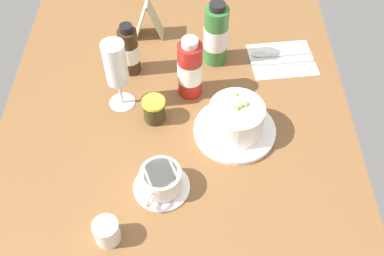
% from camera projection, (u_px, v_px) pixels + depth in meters
% --- Properties ---
extents(ground_plane, '(1.10, 0.84, 0.03)m').
position_uv_depth(ground_plane, '(176.00, 148.00, 1.05)').
color(ground_plane, brown).
extents(porridge_bowl, '(0.19, 0.19, 0.09)m').
position_uv_depth(porridge_bowl, '(236.00, 121.00, 1.02)').
color(porridge_bowl, white).
rests_on(porridge_bowl, ground_plane).
extents(cutlery_setting, '(0.16, 0.18, 0.01)m').
position_uv_depth(cutlery_setting, '(280.00, 59.00, 1.21)').
color(cutlery_setting, white).
rests_on(cutlery_setting, ground_plane).
extents(coffee_cup, '(0.13, 0.12, 0.06)m').
position_uv_depth(coffee_cup, '(161.00, 181.00, 0.94)').
color(coffee_cup, white).
rests_on(coffee_cup, ground_plane).
extents(creamer_jug, '(0.05, 0.06, 0.06)m').
position_uv_depth(creamer_jug, '(107.00, 231.00, 0.87)').
color(creamer_jug, white).
rests_on(creamer_jug, ground_plane).
extents(wine_glass, '(0.06, 0.06, 0.19)m').
position_uv_depth(wine_glass, '(116.00, 66.00, 1.02)').
color(wine_glass, white).
rests_on(wine_glass, ground_plane).
extents(jam_jar, '(0.05, 0.05, 0.06)m').
position_uv_depth(jam_jar, '(154.00, 110.00, 1.06)').
color(jam_jar, '#332B16').
rests_on(jam_jar, ground_plane).
extents(sauce_bottle_green, '(0.06, 0.06, 0.18)m').
position_uv_depth(sauce_bottle_green, '(216.00, 35.00, 1.15)').
color(sauce_bottle_green, '#337233').
rests_on(sauce_bottle_green, ground_plane).
extents(sauce_bottle_red, '(0.06, 0.06, 0.17)m').
position_uv_depth(sauce_bottle_red, '(190.00, 69.00, 1.08)').
color(sauce_bottle_red, '#B21E19').
rests_on(sauce_bottle_red, ground_plane).
extents(sauce_bottle_brown, '(0.05, 0.05, 0.15)m').
position_uv_depth(sauce_bottle_brown, '(129.00, 51.00, 1.13)').
color(sauce_bottle_brown, '#382314').
rests_on(sauce_bottle_brown, ground_plane).
extents(menu_card, '(0.05, 0.08, 0.11)m').
position_uv_depth(menu_card, '(148.00, 19.00, 1.23)').
color(menu_card, tan).
rests_on(menu_card, ground_plane).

